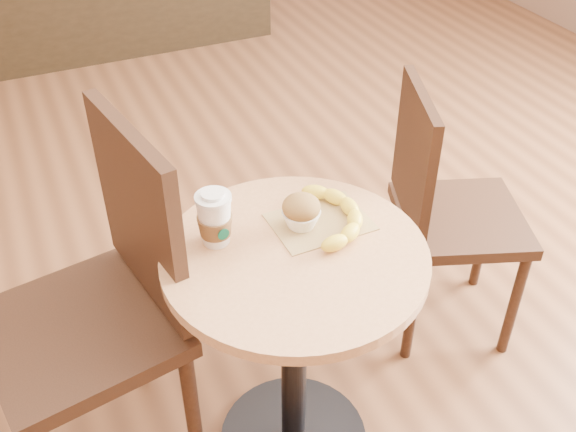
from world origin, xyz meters
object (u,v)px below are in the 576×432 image
(coffee_cup, at_px, (215,220))
(banana, at_px, (334,214))
(muffin, at_px, (301,211))
(cafe_table, at_px, (294,323))
(chair_right, at_px, (443,208))
(chair_left, at_px, (103,304))

(coffee_cup, xyz_separation_m, banana, (0.29, -0.04, -0.04))
(muffin, distance_m, banana, 0.09)
(cafe_table, xyz_separation_m, chair_right, (0.65, 0.27, -0.01))
(cafe_table, relative_size, coffee_cup, 5.20)
(muffin, height_order, banana, muffin)
(muffin, bearing_deg, cafe_table, -123.26)
(chair_right, height_order, banana, chair_right)
(cafe_table, height_order, chair_left, chair_left)
(chair_left, bearing_deg, muffin, 66.38)
(cafe_table, distance_m, coffee_cup, 0.36)
(cafe_table, relative_size, chair_right, 0.83)
(cafe_table, height_order, muffin, muffin)
(chair_left, xyz_separation_m, muffin, (0.50, -0.12, 0.22))
(coffee_cup, bearing_deg, banana, -17.02)
(chair_left, bearing_deg, banana, 66.94)
(cafe_table, relative_size, chair_left, 0.72)
(coffee_cup, distance_m, muffin, 0.21)
(chair_left, height_order, banana, chair_left)
(chair_left, distance_m, chair_right, 1.10)
(chair_right, bearing_deg, chair_left, 113.69)
(cafe_table, xyz_separation_m, muffin, (0.06, 0.08, 0.29))
(cafe_table, bearing_deg, coffee_cup, 143.92)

